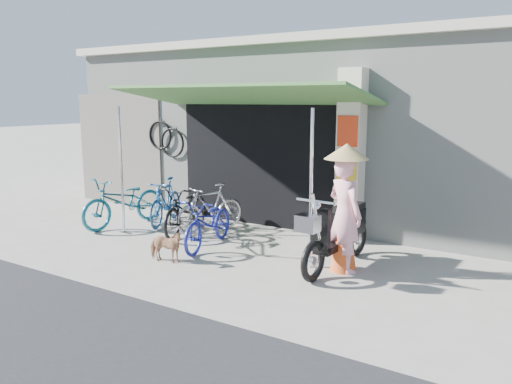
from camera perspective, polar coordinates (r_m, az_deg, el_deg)
The scene contains 13 objects.
ground at distance 7.42m, azimuth -2.78°, elevation -8.97°, with size 80.00×80.00×0.00m, color #A29D93.
bicycle_shop at distance 11.57m, azimuth 11.65°, elevation 7.13°, with size 12.30×5.30×3.66m.
shop_pillar at distance 8.83m, azimuth 10.82°, elevation 3.98°, with size 0.42×0.44×3.00m.
awning at distance 8.85m, azimuth -1.77°, elevation 10.77°, with size 4.60×1.88×2.72m.
neighbour_left at distance 12.31m, azimuth -15.33°, elevation 4.67°, with size 2.60×0.06×2.60m, color #6B665B.
bike_teal at distance 10.20m, azimuth -14.83°, elevation -1.03°, with size 0.66×1.89×0.99m, color #186070.
bike_blue at distance 10.16m, azimuth -10.29°, elevation -1.08°, with size 0.43×1.54×0.93m, color #235DA1.
bike_black at distance 9.43m, azimuth -7.92°, elevation -1.92°, with size 0.61×1.75×0.92m, color black.
bike_silver at distance 9.48m, azimuth -5.24°, elevation -1.84°, with size 0.43×1.51×0.91m, color #A3A4A7.
bike_navy at distance 8.46m, azimuth -5.39°, elevation -3.50°, with size 0.57×1.65×0.87m, color navy.
street_dog at distance 7.83m, azimuth -10.33°, elevation -6.14°, with size 0.28×0.60×0.51m, color tan.
moped at distance 7.53m, azimuth 9.44°, elevation -4.66°, with size 0.58×2.03×1.15m.
nun at distance 7.28m, azimuth 10.12°, elevation -2.01°, with size 0.73×0.64×1.87m.
Camera 1 is at (3.98, -5.76, 2.48)m, focal length 35.00 mm.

